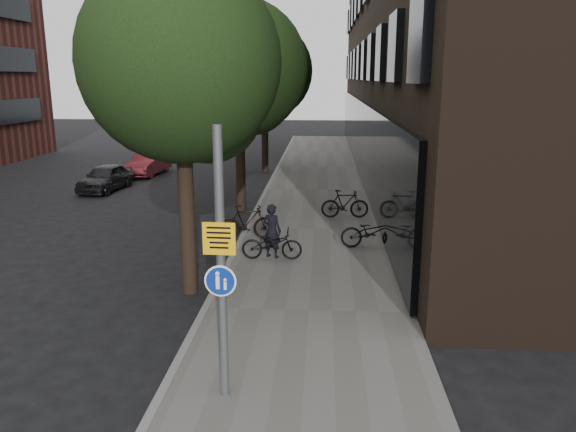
# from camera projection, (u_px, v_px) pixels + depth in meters

# --- Properties ---
(ground) EXTENTS (120.00, 120.00, 0.00)m
(ground) POSITION_uv_depth(u_px,v_px,m) (287.00, 402.00, 8.85)
(ground) COLOR black
(ground) RESTS_ON ground
(sidewalk) EXTENTS (4.50, 60.00, 0.12)m
(sidewalk) POSITION_uv_depth(u_px,v_px,m) (314.00, 230.00, 18.50)
(sidewalk) COLOR #5D5A56
(sidewalk) RESTS_ON ground
(curb_edge) EXTENTS (0.15, 60.00, 0.13)m
(curb_edge) POSITION_uv_depth(u_px,v_px,m) (246.00, 229.00, 18.64)
(curb_edge) COLOR slate
(curb_edge) RESTS_ON ground
(street_tree_near) EXTENTS (4.40, 4.40, 7.50)m
(street_tree_near) POSITION_uv_depth(u_px,v_px,m) (185.00, 71.00, 12.27)
(street_tree_near) COLOR black
(street_tree_near) RESTS_ON ground
(street_tree_mid) EXTENTS (5.00, 5.00, 7.80)m
(street_tree_mid) POSITION_uv_depth(u_px,v_px,m) (241.00, 73.00, 20.50)
(street_tree_mid) COLOR black
(street_tree_mid) RESTS_ON ground
(street_tree_far) EXTENTS (5.00, 5.00, 7.80)m
(street_tree_far) POSITION_uv_depth(u_px,v_px,m) (266.00, 74.00, 29.22)
(street_tree_far) COLOR black
(street_tree_far) RESTS_ON ground
(signpost) EXTENTS (0.49, 0.14, 4.21)m
(signpost) POSITION_uv_depth(u_px,v_px,m) (221.00, 266.00, 8.34)
(signpost) COLOR #595B5E
(signpost) RESTS_ON sidewalk
(pedestrian) EXTENTS (0.65, 0.55, 1.51)m
(pedestrian) POSITION_uv_depth(u_px,v_px,m) (272.00, 231.00, 15.41)
(pedestrian) COLOR black
(pedestrian) RESTS_ON sidewalk
(parked_bike_facade_near) EXTENTS (1.84, 0.68, 0.96)m
(parked_bike_facade_near) POSITION_uv_depth(u_px,v_px,m) (372.00, 232.00, 16.33)
(parked_bike_facade_near) COLOR black
(parked_bike_facade_near) RESTS_ON sidewalk
(parked_bike_facade_far) EXTENTS (1.69, 0.55, 1.00)m
(parked_bike_facade_far) POSITION_uv_depth(u_px,v_px,m) (345.00, 204.00, 19.82)
(parked_bike_facade_far) COLOR black
(parked_bike_facade_far) RESTS_ON sidewalk
(parked_bike_curb_near) EXTENTS (1.65, 0.59, 0.87)m
(parked_bike_curb_near) POSITION_uv_depth(u_px,v_px,m) (272.00, 244.00, 15.31)
(parked_bike_curb_near) COLOR black
(parked_bike_curb_near) RESTS_ON sidewalk
(parked_bike_curb_far) EXTENTS (1.85, 0.74, 1.08)m
(parked_bike_curb_far) POSITION_uv_depth(u_px,v_px,m) (247.00, 222.00, 17.18)
(parked_bike_curb_far) COLOR black
(parked_bike_curb_far) RESTS_ON sidewalk
(parked_car_near) EXTENTS (1.78, 3.62, 1.19)m
(parked_car_near) POSITION_uv_depth(u_px,v_px,m) (106.00, 178.00, 25.17)
(parked_car_near) COLOR black
(parked_car_near) RESTS_ON ground
(parked_car_mid) EXTENTS (1.57, 3.71, 1.19)m
(parked_car_mid) POSITION_uv_depth(u_px,v_px,m) (148.00, 164.00, 29.20)
(parked_car_mid) COLOR maroon
(parked_car_mid) RESTS_ON ground
(parked_car_far) EXTENTS (1.90, 4.35, 1.24)m
(parked_car_far) POSITION_uv_depth(u_px,v_px,m) (189.00, 144.00, 37.69)
(parked_car_far) COLOR black
(parked_car_far) RESTS_ON ground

